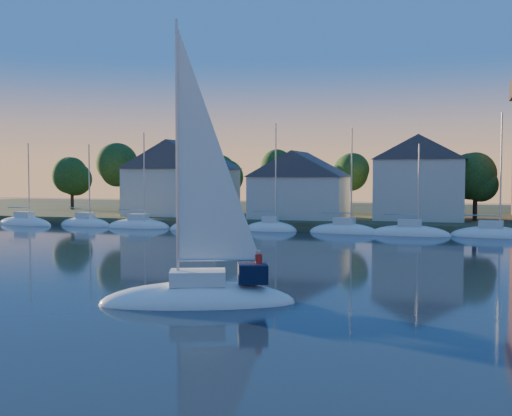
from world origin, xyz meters
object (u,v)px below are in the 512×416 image
at_px(clubhouse_centre, 300,184).
at_px(hero_sailboat, 201,291).
at_px(clubhouse_west, 182,177).
at_px(clubhouse_east, 420,177).

bearing_deg(clubhouse_centre, hero_sailboat, -82.06).
height_order(clubhouse_west, clubhouse_centre, clubhouse_west).
bearing_deg(hero_sailboat, clubhouse_centre, -103.51).
height_order(clubhouse_east, hero_sailboat, hero_sailboat).
distance_m(clubhouse_west, clubhouse_east, 30.02).
xyz_separation_m(clubhouse_east, hero_sailboat, (-7.47, -48.79, -5.39)).
relative_size(clubhouse_west, clubhouse_east, 1.30).
bearing_deg(clubhouse_west, clubhouse_centre, -3.58).
bearing_deg(hero_sailboat, clubhouse_west, -86.21).
bearing_deg(clubhouse_centre, clubhouse_east, 8.13).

